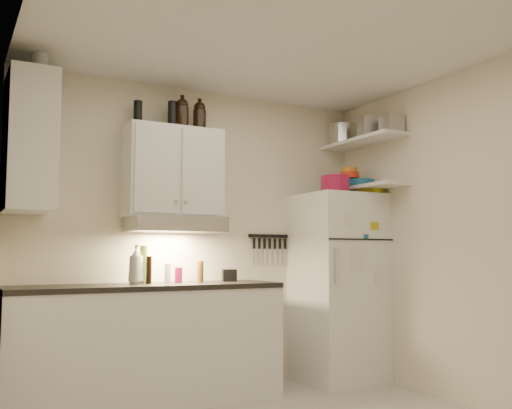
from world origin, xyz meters
name	(u,v)px	position (x,y,z in m)	size (l,w,h in m)	color
ceiling	(287,33)	(0.00, 0.00, 2.61)	(3.20, 3.00, 0.02)	silver
back_wall	(198,237)	(0.00, 1.51, 1.30)	(3.20, 0.02, 2.60)	beige
left_wall	(18,225)	(-1.61, 0.00, 1.30)	(0.02, 3.00, 2.60)	beige
right_wall	(465,235)	(1.61, 0.00, 1.30)	(0.02, 3.00, 2.60)	beige
base_cabinet	(146,347)	(-0.55, 1.20, 0.44)	(2.10, 0.60, 0.88)	white
countertop	(147,287)	(-0.55, 1.20, 0.90)	(2.10, 0.62, 0.04)	black
upper_cabinet	(173,173)	(-0.30, 1.33, 1.83)	(0.80, 0.33, 0.75)	white
side_cabinet	(30,143)	(-1.44, 1.20, 1.95)	(0.33, 0.55, 1.00)	white
range_hood	(175,225)	(-0.30, 1.27, 1.39)	(0.76, 0.46, 0.12)	silver
fridge	(338,287)	(1.25, 1.16, 0.85)	(0.70, 0.68, 1.70)	white
shelf_hi	(363,142)	(1.45, 1.02, 2.20)	(0.30, 0.95, 0.03)	white
shelf_lo	(363,188)	(1.45, 1.02, 1.76)	(0.30, 0.95, 0.03)	white
knife_strip	(269,236)	(0.70, 1.49, 1.32)	(0.42, 0.02, 0.03)	black
dutch_oven	(335,184)	(1.10, 0.99, 1.77)	(0.26, 0.26, 0.15)	maroon
book_stack	(371,190)	(1.48, 0.96, 1.74)	(0.17, 0.22, 0.07)	gold
spice_jar	(341,189)	(1.22, 1.08, 1.75)	(0.06, 0.06, 0.10)	silver
stock_pot	(343,136)	(1.50, 1.39, 2.32)	(0.31, 0.31, 0.22)	silver
tin_a	(371,128)	(1.49, 0.95, 2.32)	(0.20, 0.18, 0.20)	#AAAAAD
tin_b	(392,125)	(1.50, 0.69, 2.30)	(0.16, 0.16, 0.16)	#AAAAAD
bowl_teal	(347,184)	(1.43, 1.24, 1.82)	(0.23, 0.23, 0.09)	#16567A
bowl_orange	(350,176)	(1.41, 1.17, 1.90)	(0.18, 0.18, 0.06)	red
bowl_yellow	(349,170)	(1.41, 1.17, 1.95)	(0.14, 0.14, 0.05)	orange
plates	(360,184)	(1.44, 1.05, 1.81)	(0.26, 0.26, 0.07)	#16567A
growler_a	(182,113)	(-0.24, 1.30, 2.33)	(0.11, 0.11, 0.26)	black
growler_b	(200,116)	(-0.06, 1.34, 2.33)	(0.11, 0.11, 0.27)	black
thermos_a	(172,114)	(-0.32, 1.31, 2.31)	(0.08, 0.08, 0.22)	black
thermos_b	(138,113)	(-0.60, 1.37, 2.30)	(0.07, 0.07, 0.20)	black
side_jar	(40,64)	(-1.39, 1.17, 2.53)	(0.12, 0.12, 0.16)	silver
soap_bottle	(136,262)	(-0.63, 1.25, 1.09)	(0.13, 0.13, 0.34)	white
pepper_mill	(200,272)	(-0.09, 1.23, 1.01)	(0.05, 0.05, 0.18)	brown
oil_bottle	(143,265)	(-0.55, 1.29, 1.07)	(0.06, 0.06, 0.30)	#496C1B
vinegar_bottle	(149,270)	(-0.53, 1.21, 1.03)	(0.05, 0.05, 0.22)	black
clear_bottle	(168,273)	(-0.36, 1.26, 1.00)	(0.05, 0.05, 0.15)	silver
red_jar	(178,275)	(-0.27, 1.26, 0.98)	(0.06, 0.06, 0.12)	maroon
caddy	(229,275)	(0.20, 1.29, 0.97)	(0.12, 0.09, 0.10)	black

